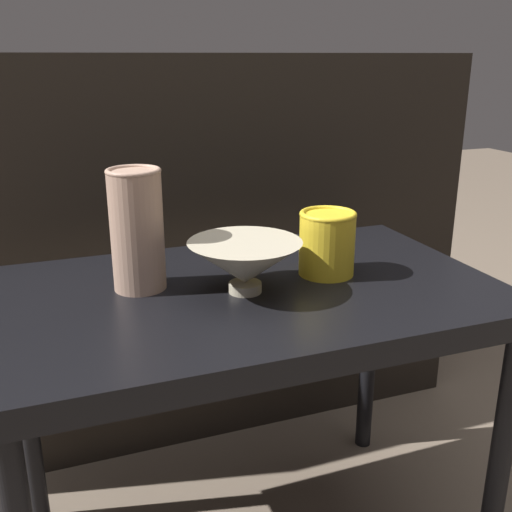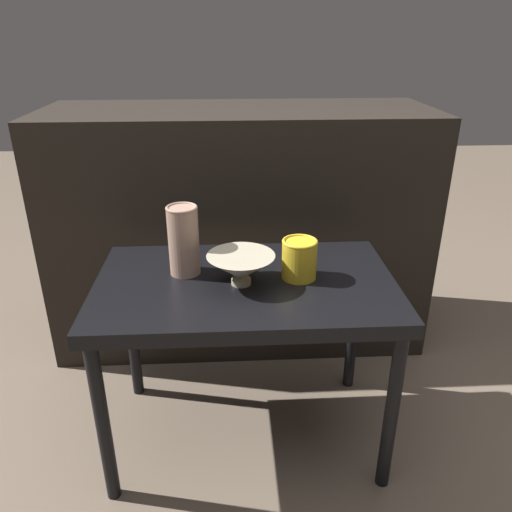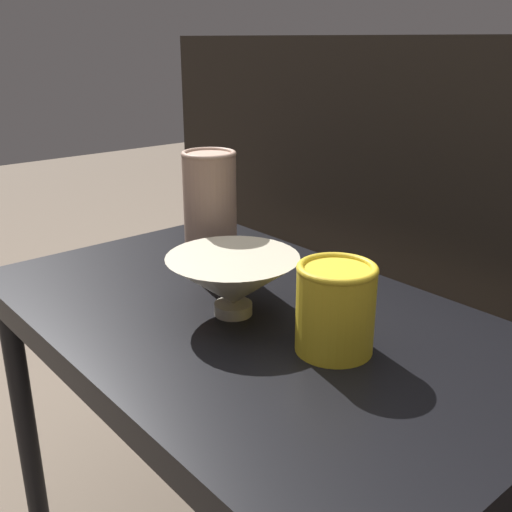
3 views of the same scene
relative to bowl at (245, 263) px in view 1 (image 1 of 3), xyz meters
name	(u,v)px [view 1 (image 1 of 3)]	position (x,y,z in m)	size (l,w,h in m)	color
table	(248,319)	(0.01, 0.02, -0.11)	(0.81, 0.49, 0.54)	black
couch_backdrop	(168,236)	(0.01, 0.63, -0.14)	(1.38, 0.50, 0.90)	black
bowl	(245,263)	(0.00, 0.00, 0.00)	(0.18, 0.18, 0.08)	#B2A88E
vase_textured_left	(137,229)	(-0.15, 0.08, 0.05)	(0.08, 0.08, 0.19)	tan
vase_colorful_right	(327,242)	(0.16, 0.03, 0.01)	(0.10, 0.10, 0.11)	gold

